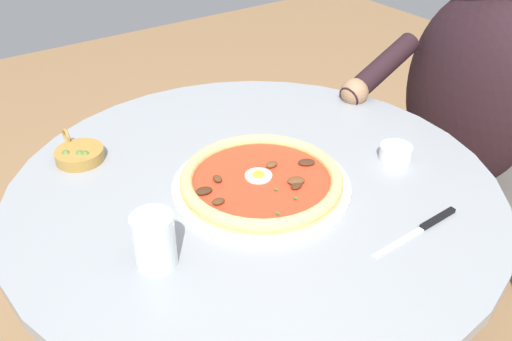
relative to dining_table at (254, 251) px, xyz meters
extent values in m
cylinder|color=gray|center=(0.00, 0.00, 0.17)|extent=(0.95, 0.95, 0.03)
cylinder|color=gray|center=(0.00, 0.00, -0.20)|extent=(0.11, 0.11, 0.70)
cylinder|color=white|center=(-0.02, 0.00, 0.18)|extent=(0.34, 0.34, 0.01)
cylinder|color=#E0B26B|center=(-0.02, 0.00, 0.19)|extent=(0.31, 0.31, 0.01)
torus|color=#E0B26B|center=(-0.02, 0.00, 0.20)|extent=(0.31, 0.31, 0.02)
cylinder|color=red|center=(-0.02, 0.00, 0.20)|extent=(0.29, 0.29, 0.00)
cylinder|color=white|center=(-0.01, 0.00, 0.20)|extent=(0.05, 0.05, 0.00)
ellipsoid|color=yellow|center=(-0.01, 0.00, 0.20)|extent=(0.02, 0.02, 0.02)
ellipsoid|color=#4C2D19|center=(-0.04, 0.11, 0.20)|extent=(0.02, 0.02, 0.01)
ellipsoid|color=#3D2314|center=(-0.08, -0.04, 0.20)|extent=(0.03, 0.03, 0.01)
ellipsoid|color=brown|center=(0.00, -0.04, 0.20)|extent=(0.02, 0.03, 0.01)
ellipsoid|color=#3D2314|center=(-0.03, -0.10, 0.20)|extent=(0.04, 0.04, 0.01)
ellipsoid|color=#3D2314|center=(0.00, 0.11, 0.20)|extent=(0.03, 0.04, 0.01)
ellipsoid|color=#4C2D19|center=(0.02, 0.07, 0.21)|extent=(0.02, 0.02, 0.01)
ellipsoid|color=brown|center=(-0.07, -0.05, 0.21)|extent=(0.04, 0.04, 0.01)
ellipsoid|color=#2D6B28|center=(-0.11, -0.01, 0.20)|extent=(0.01, 0.01, 0.00)
ellipsoid|color=#2D6B28|center=(-0.07, 0.00, 0.20)|extent=(0.01, 0.01, 0.00)
ellipsoid|color=#2D6B28|center=(-0.13, 0.04, 0.20)|extent=(0.01, 0.01, 0.00)
cylinder|color=silver|center=(-0.10, 0.26, 0.23)|extent=(0.07, 0.07, 0.09)
cylinder|color=silver|center=(-0.10, 0.26, 0.19)|extent=(0.06, 0.06, 0.02)
cube|color=silver|center=(-0.29, -0.09, 0.18)|extent=(0.01, 0.12, 0.00)
cube|color=black|center=(-0.28, -0.20, 0.18)|extent=(0.01, 0.09, 0.01)
cylinder|color=white|center=(-0.10, -0.29, 0.20)|extent=(0.07, 0.07, 0.03)
cylinder|color=olive|center=(-0.10, -0.29, 0.20)|extent=(0.05, 0.05, 0.01)
cylinder|color=olive|center=(0.27, 0.25, 0.19)|extent=(0.10, 0.10, 0.02)
torus|color=olive|center=(0.33, 0.25, 0.21)|extent=(0.03, 0.01, 0.03)
ellipsoid|color=#516B2D|center=(0.26, 0.25, 0.20)|extent=(0.02, 0.02, 0.02)
ellipsoid|color=#516B2D|center=(0.28, 0.27, 0.20)|extent=(0.02, 0.02, 0.02)
ellipsoid|color=#516B2D|center=(0.25, 0.24, 0.20)|extent=(0.02, 0.02, 0.02)
cube|color=#282833|center=(0.04, -0.73, -0.34)|extent=(0.35, 0.30, 0.45)
ellipsoid|color=black|center=(0.04, -0.73, 0.15)|extent=(0.39, 0.24, 0.55)
cylinder|color=black|center=(0.17, -0.51, 0.23)|extent=(0.09, 0.27, 0.13)
sphere|color=#936B4C|center=(0.15, -0.41, 0.20)|extent=(0.07, 0.07, 0.07)
cube|color=#504A45|center=(0.04, -0.78, -0.11)|extent=(0.45, 0.45, 0.02)
cylinder|color=#4C4742|center=(0.23, -0.57, -0.34)|extent=(0.02, 0.02, 0.45)
cylinder|color=#4C4742|center=(-0.17, -0.59, -0.34)|extent=(0.02, 0.02, 0.45)
cylinder|color=#4C4742|center=(0.25, -0.96, -0.34)|extent=(0.02, 0.02, 0.45)
camera|label=1|loc=(-0.71, 0.49, 0.78)|focal=37.96mm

